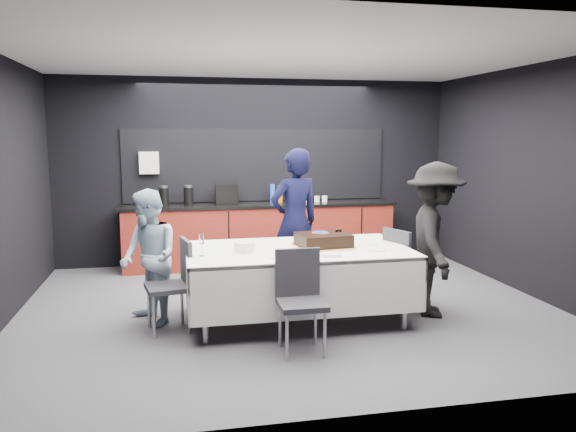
% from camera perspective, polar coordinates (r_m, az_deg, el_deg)
% --- Properties ---
extents(ground, '(6.00, 6.00, 0.00)m').
position_cam_1_polar(ground, '(6.48, 0.18, -9.36)').
color(ground, '#48484D').
rests_on(ground, ground).
extents(room_shell, '(6.04, 5.04, 2.82)m').
position_cam_1_polar(room_shell, '(6.17, 0.19, 7.32)').
color(room_shell, white).
rests_on(room_shell, ground).
extents(kitchenette, '(4.10, 0.64, 2.05)m').
position_cam_1_polar(kitchenette, '(8.47, -2.97, -1.37)').
color(kitchenette, maroon).
rests_on(kitchenette, ground).
extents(party_table, '(2.32, 1.32, 0.78)m').
position_cam_1_polar(party_table, '(5.93, 0.97, -4.60)').
color(party_table, '#99999E').
rests_on(party_table, ground).
extents(cake_assembly, '(0.62, 0.52, 0.18)m').
position_cam_1_polar(cake_assembly, '(5.98, 3.62, -2.46)').
color(cake_assembly, '#F0B046').
rests_on(cake_assembly, party_table).
extents(plate_stack, '(0.22, 0.22, 0.10)m').
position_cam_1_polar(plate_stack, '(5.73, -4.42, -3.14)').
color(plate_stack, white).
rests_on(plate_stack, party_table).
extents(loose_plate_near, '(0.20, 0.20, 0.01)m').
position_cam_1_polar(loose_plate_near, '(5.48, -1.00, -4.14)').
color(loose_plate_near, white).
rests_on(loose_plate_near, party_table).
extents(loose_plate_right_a, '(0.18, 0.18, 0.01)m').
position_cam_1_polar(loose_plate_right_a, '(6.18, 8.25, -2.80)').
color(loose_plate_right_a, white).
rests_on(loose_plate_right_a, party_table).
extents(loose_plate_right_b, '(0.22, 0.22, 0.01)m').
position_cam_1_polar(loose_plate_right_b, '(5.88, 8.93, -3.38)').
color(loose_plate_right_b, white).
rests_on(loose_plate_right_b, party_table).
extents(loose_plate_far, '(0.22, 0.22, 0.01)m').
position_cam_1_polar(loose_plate_far, '(6.22, 1.55, -2.65)').
color(loose_plate_far, white).
rests_on(loose_plate_far, party_table).
extents(fork_pile, '(0.19, 0.13, 0.03)m').
position_cam_1_polar(fork_pile, '(5.52, 4.40, -3.97)').
color(fork_pile, white).
rests_on(fork_pile, party_table).
extents(champagne_flute, '(0.06, 0.06, 0.22)m').
position_cam_1_polar(champagne_flute, '(5.56, -8.77, -2.44)').
color(champagne_flute, white).
rests_on(champagne_flute, party_table).
extents(chair_left, '(0.49, 0.49, 0.92)m').
position_cam_1_polar(chair_left, '(5.76, -11.34, -6.23)').
color(chair_left, '#2A2A2E').
rests_on(chair_left, ground).
extents(chair_right, '(0.54, 0.54, 0.92)m').
position_cam_1_polar(chair_right, '(6.43, 11.64, -4.72)').
color(chair_right, '#2A2A2E').
rests_on(chair_right, ground).
extents(chair_near, '(0.42, 0.42, 0.92)m').
position_cam_1_polar(chair_near, '(5.16, 1.22, -7.80)').
color(chair_near, '#2A2A2E').
rests_on(chair_near, ground).
extents(person_center, '(0.76, 0.61, 1.80)m').
position_cam_1_polar(person_center, '(6.89, 0.69, -0.60)').
color(person_center, black).
rests_on(person_center, ground).
extents(person_left, '(0.79, 0.85, 1.41)m').
position_cam_1_polar(person_left, '(5.97, -13.94, -4.12)').
color(person_left, '#9DB3C6').
rests_on(person_left, ground).
extents(person_right, '(0.93, 1.22, 1.67)m').
position_cam_1_polar(person_right, '(6.27, 14.70, -2.32)').
color(person_right, black).
rests_on(person_right, ground).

